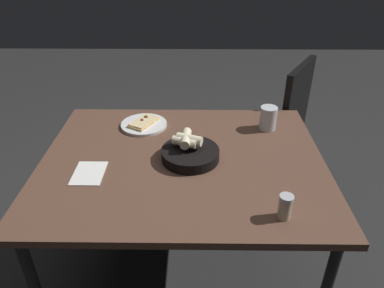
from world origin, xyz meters
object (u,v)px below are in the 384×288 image
(dining_table, at_px, (183,170))
(beer_glass, at_px, (268,119))
(pepper_shaker, at_px, (285,208))
(bread_basket, at_px, (190,152))
(chair_near, at_px, (275,123))
(pizza_plate, at_px, (144,124))

(dining_table, relative_size, beer_glass, 10.57)
(pepper_shaker, bearing_deg, bread_basket, -137.65)
(beer_glass, bearing_deg, bread_basket, -54.02)
(bread_basket, height_order, beer_glass, beer_glass)
(dining_table, distance_m, pepper_shaker, 0.51)
(bread_basket, xyz_separation_m, chair_near, (-0.73, 0.52, -0.25))
(pizza_plate, xyz_separation_m, bread_basket, (0.29, 0.23, 0.02))
(dining_table, bearing_deg, beer_glass, 124.07)
(pizza_plate, relative_size, chair_near, 0.25)
(dining_table, distance_m, pizza_plate, 0.36)
(bread_basket, bearing_deg, dining_table, -86.45)
(bread_basket, distance_m, beer_glass, 0.46)
(bread_basket, distance_m, pepper_shaker, 0.48)
(pizza_plate, distance_m, pepper_shaker, 0.85)
(pizza_plate, distance_m, bread_basket, 0.37)
(pizza_plate, relative_size, pepper_shaker, 2.47)
(bread_basket, relative_size, pepper_shaker, 2.68)
(pepper_shaker, bearing_deg, chair_near, 169.62)
(pepper_shaker, bearing_deg, pizza_plate, -139.30)
(dining_table, height_order, bread_basket, bread_basket)
(bread_basket, height_order, pepper_shaker, bread_basket)
(dining_table, distance_m, beer_glass, 0.49)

